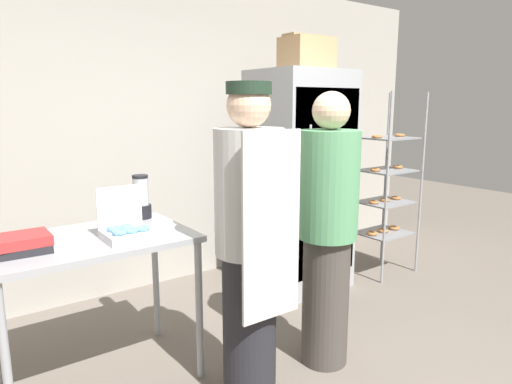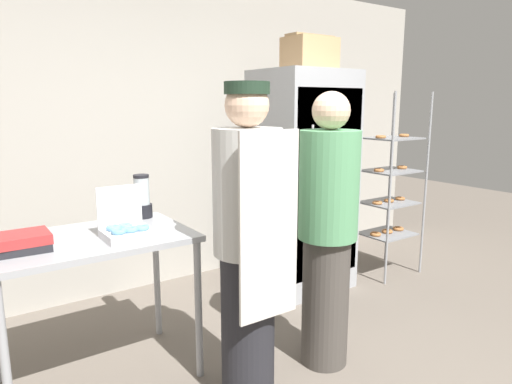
% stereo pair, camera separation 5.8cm
% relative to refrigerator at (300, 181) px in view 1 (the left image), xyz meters
% --- Properties ---
extents(back_wall, '(6.40, 0.12, 2.82)m').
position_rel_refrigerator_xyz_m(back_wall, '(-0.88, 0.86, 0.43)').
color(back_wall, '#ADA89E').
rests_on(back_wall, ground_plane).
extents(refrigerator, '(0.78, 0.72, 1.95)m').
position_rel_refrigerator_xyz_m(refrigerator, '(0.00, 0.00, 0.00)').
color(refrigerator, '#9EA0A5').
rests_on(refrigerator, ground_plane).
extents(baking_rack, '(0.55, 0.46, 1.78)m').
position_rel_refrigerator_xyz_m(baking_rack, '(0.91, -0.24, -0.12)').
color(baking_rack, '#93969B').
rests_on(baking_rack, ground_plane).
extents(prep_counter, '(1.12, 0.72, 0.91)m').
position_rel_refrigerator_xyz_m(prep_counter, '(-1.99, -0.44, -0.17)').
color(prep_counter, '#9EA0A5').
rests_on(prep_counter, ground_plane).
extents(donut_box, '(0.27, 0.25, 0.29)m').
position_rel_refrigerator_xyz_m(donut_box, '(-1.82, -0.59, -0.02)').
color(donut_box, white).
rests_on(donut_box, prep_counter).
extents(blender_pitcher, '(0.13, 0.13, 0.29)m').
position_rel_refrigerator_xyz_m(blender_pitcher, '(-1.57, -0.18, 0.06)').
color(blender_pitcher, black).
rests_on(blender_pitcher, prep_counter).
extents(binder_stack, '(0.29, 0.24, 0.09)m').
position_rel_refrigerator_xyz_m(binder_stack, '(-2.36, -0.50, -0.02)').
color(binder_stack, '#232328').
rests_on(binder_stack, prep_counter).
extents(cardboard_storage_box, '(0.44, 0.31, 0.29)m').
position_rel_refrigerator_xyz_m(cardboard_storage_box, '(0.07, 0.02, 1.12)').
color(cardboard_storage_box, tan).
rests_on(cardboard_storage_box, refrigerator).
extents(person_baker, '(0.38, 0.40, 1.78)m').
position_rel_refrigerator_xyz_m(person_baker, '(-1.32, -1.09, -0.05)').
color(person_baker, '#232328').
rests_on(person_baker, ground_plane).
extents(person_customer, '(0.37, 0.37, 1.74)m').
position_rel_refrigerator_xyz_m(person_customer, '(-0.72, -1.08, -0.09)').
color(person_customer, '#47423D').
rests_on(person_customer, ground_plane).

